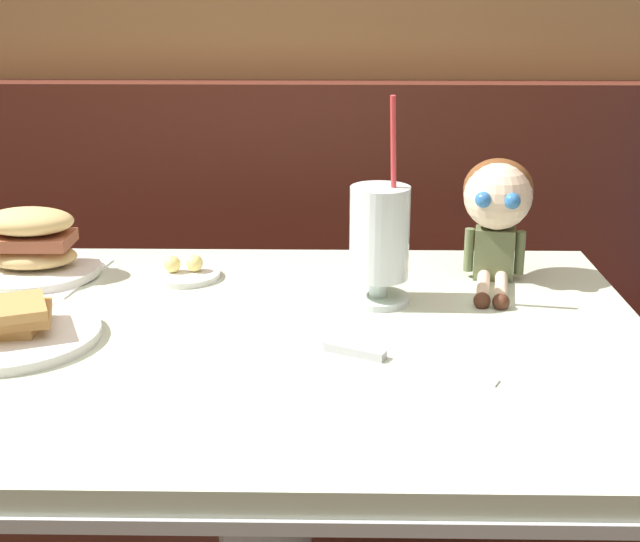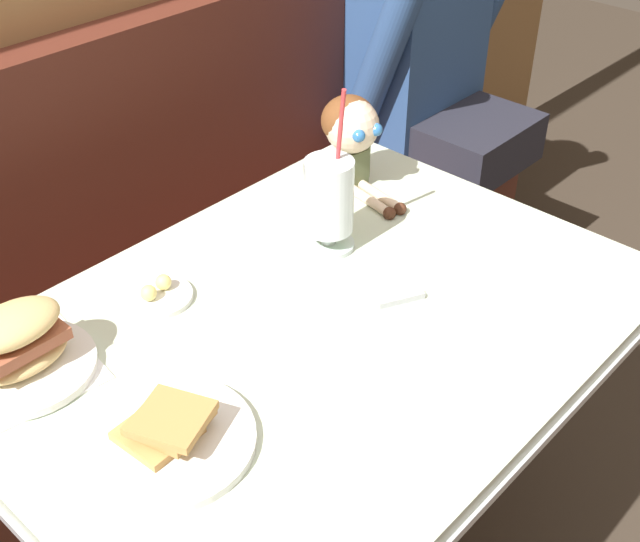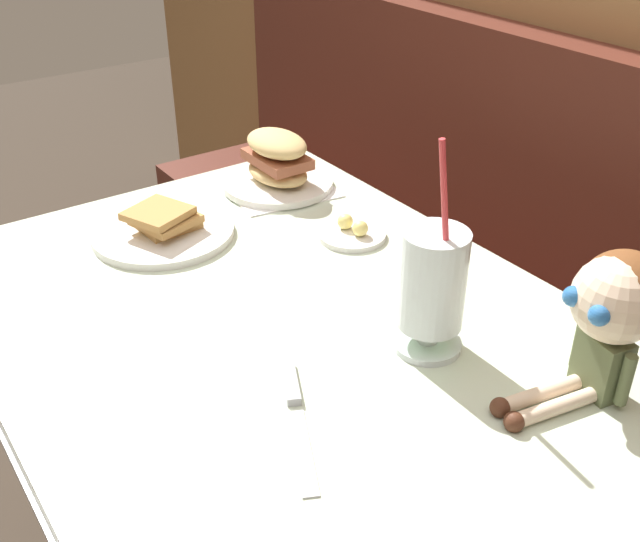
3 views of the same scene
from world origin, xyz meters
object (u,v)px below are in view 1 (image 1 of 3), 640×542
(milkshake_glass, at_px, (379,239))
(seated_doll, at_px, (497,202))
(toast_plate, at_px, (8,330))
(butter_saucer, at_px, (184,272))
(butter_knife, at_px, (378,356))
(sandwich_plate, at_px, (31,249))

(milkshake_glass, distance_m, seated_doll, 0.23)
(toast_plate, bearing_deg, butter_saucer, 54.14)
(butter_knife, bearing_deg, butter_saucer, 133.34)
(toast_plate, xyz_separation_m, sandwich_plate, (-0.06, 0.27, 0.03))
(butter_knife, bearing_deg, sandwich_plate, 149.42)
(milkshake_glass, xyz_separation_m, butter_saucer, (-0.32, 0.11, -0.09))
(butter_saucer, height_order, seated_doll, seated_doll)
(sandwich_plate, bearing_deg, butter_saucer, -1.15)
(sandwich_plate, distance_m, seated_doll, 0.77)
(milkshake_glass, bearing_deg, seated_doll, 30.61)
(sandwich_plate, xyz_separation_m, seated_doll, (0.76, 0.00, 0.08))
(toast_plate, bearing_deg, sandwich_plate, 101.72)
(sandwich_plate, relative_size, butter_knife, 1.04)
(butter_saucer, bearing_deg, toast_plate, -125.86)
(milkshake_glass, distance_m, butter_saucer, 0.35)
(butter_saucer, distance_m, butter_knife, 0.45)
(butter_knife, height_order, seated_doll, seated_doll)
(milkshake_glass, distance_m, butter_knife, 0.24)
(butter_saucer, bearing_deg, milkshake_glass, -18.97)
(butter_saucer, bearing_deg, sandwich_plate, 178.85)
(toast_plate, bearing_deg, seated_doll, 21.36)
(butter_saucer, xyz_separation_m, butter_knife, (0.31, -0.33, -0.00))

